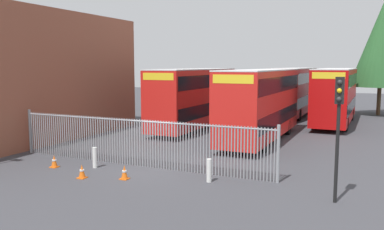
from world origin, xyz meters
The scene contains 14 objects.
ground_plane centered at (0.00, 8.00, 0.00)m, with size 100.00×100.00×0.00m, color #3D3D42.
depot_building_brick centered at (-11.42, 2.27, 4.00)m, with size 6.45×17.62×8.00m, color brown.
palisade_fence centered at (-1.03, 0.00, 1.18)m, with size 13.45×0.14×2.35m.
double_decker_bus_near_gate centered at (2.54, 8.70, 2.42)m, with size 2.54×10.81×4.42m.
double_decker_bus_behind_fence_left centered at (-3.12, 11.22, 2.42)m, with size 2.54×10.81×4.42m.
double_decker_bus_behind_fence_right centered at (6.04, 18.01, 2.42)m, with size 2.54×10.81×4.42m.
double_decker_bus_far_back centered at (2.04, 21.94, 2.42)m, with size 2.54×10.81×4.42m.
bollard_near_left centered at (-2.55, -1.13, 0.47)m, with size 0.20×0.20×0.95m, color silver.
bollard_center_front centered at (3.09, -1.06, 0.47)m, with size 0.20×0.20×0.95m, color silver.
traffic_cone_by_gate centered at (-4.29, -1.87, 0.29)m, with size 0.34×0.34×0.59m.
traffic_cone_mid_forecourt centered at (-0.24, -2.16, 0.29)m, with size 0.34×0.34×0.59m.
traffic_cone_near_kerb centered at (-1.93, -2.77, 0.29)m, with size 0.34×0.34×0.59m.
traffic_light_kerbside centered at (7.95, -1.53, 2.99)m, with size 0.28×0.33×4.30m.
tree_tall_back centered at (9.21, 26.04, 6.59)m, with size 5.46×5.46×10.50m.
Camera 1 is at (9.11, -15.78, 4.69)m, focal length 37.91 mm.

